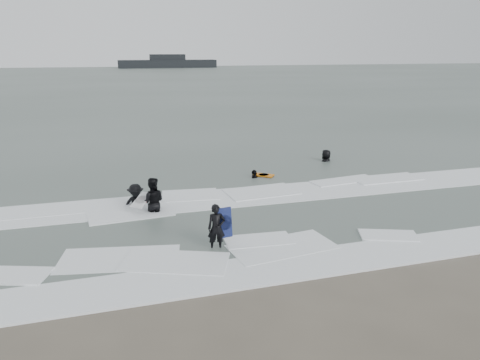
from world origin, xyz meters
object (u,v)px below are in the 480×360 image
object	(u,v)px
surfer_wading	(153,213)
surfer_right_near	(255,179)
surfer_centre	(217,250)
surfer_right_far	(326,162)
vessel_horizon	(168,63)
surfer_breaker	(136,206)

from	to	relation	value
surfer_wading	surfer_right_near	size ratio (longest dim) A/B	1.23
surfer_wading	surfer_right_near	world-z (taller)	surfer_wading
surfer_centre	surfer_right_far	size ratio (longest dim) A/B	0.82
surfer_wading	surfer_right_far	distance (m)	11.72
surfer_centre	surfer_right_near	xyz separation A→B (m)	(3.71, 7.65, 0.00)
surfer_right_near	surfer_right_far	xyz separation A→B (m)	(4.90, 2.21, 0.00)
vessel_horizon	surfer_centre	bearing A→B (deg)	-97.06
surfer_right_near	surfer_right_far	bearing A→B (deg)	162.20
surfer_breaker	surfer_right_near	size ratio (longest dim) A/B	1.12
surfer_centre	surfer_right_far	xyz separation A→B (m)	(8.61, 9.87, 0.00)
vessel_horizon	surfer_breaker	bearing A→B (deg)	-98.16
surfer_wading	vessel_horizon	bearing A→B (deg)	-88.31
surfer_centre	surfer_right_far	world-z (taller)	surfer_right_far
surfer_wading	vessel_horizon	size ratio (longest dim) A/B	0.06
surfer_right_near	surfer_centre	bearing A→B (deg)	22.07
surfer_centre	vessel_horizon	distance (m)	147.05
surfer_right_near	vessel_horizon	world-z (taller)	vessel_horizon
surfer_wading	surfer_centre	bearing A→B (deg)	120.65
surfer_right_near	vessel_horizon	xyz separation A→B (m)	(14.37, 138.27, 1.60)
surfer_breaker	surfer_centre	bearing A→B (deg)	-67.37
surfer_centre	vessel_horizon	world-z (taller)	vessel_horizon
surfer_right_far	surfer_breaker	bearing A→B (deg)	-28.29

